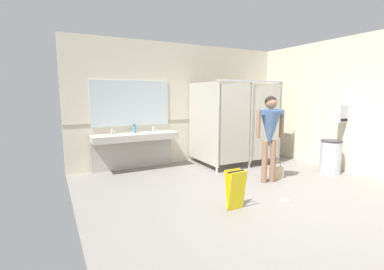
% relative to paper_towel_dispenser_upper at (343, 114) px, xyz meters
% --- Properties ---
extents(ground_plane, '(5.80, 6.78, 0.10)m').
position_rel_paper_towel_dispenser_upper_xyz_m(ground_plane, '(-2.53, -0.62, -1.33)').
color(ground_plane, gray).
extents(wall_back, '(5.80, 0.12, 2.92)m').
position_rel_paper_towel_dispenser_upper_xyz_m(wall_back, '(-2.53, 2.53, 0.18)').
color(wall_back, beige).
rests_on(wall_back, ground_plane).
extents(wall_side_right, '(0.12, 6.78, 2.92)m').
position_rel_paper_towel_dispenser_upper_xyz_m(wall_side_right, '(0.13, -0.62, 0.18)').
color(wall_side_right, beige).
rests_on(wall_side_right, ground_plane).
extents(wall_back_tile_band, '(5.80, 0.01, 0.06)m').
position_rel_paper_towel_dispenser_upper_xyz_m(wall_back_tile_band, '(-2.53, 2.46, -0.23)').
color(wall_back_tile_band, '#9E937F').
rests_on(wall_back_tile_band, wall_back).
extents(vanity_counter, '(1.90, 0.53, 0.95)m').
position_rel_paper_towel_dispenser_upper_xyz_m(vanity_counter, '(-3.98, 2.27, -0.68)').
color(vanity_counter, '#B2ADA3').
rests_on(vanity_counter, ground_plane).
extents(mirror_panel, '(1.80, 0.02, 1.03)m').
position_rel_paper_towel_dispenser_upper_xyz_m(mirror_panel, '(-3.99, 2.45, 0.22)').
color(mirror_panel, silver).
rests_on(mirror_panel, wall_back).
extents(bathroom_stalls, '(1.83, 1.36, 2.01)m').
position_rel_paper_towel_dispenser_upper_xyz_m(bathroom_stalls, '(-1.60, 1.59, -0.23)').
color(bathroom_stalls, '#B2AD9E').
rests_on(bathroom_stalls, ground_plane).
extents(paper_towel_dispenser_upper, '(0.38, 0.13, 0.38)m').
position_rel_paper_towel_dispenser_upper_xyz_m(paper_towel_dispenser_upper, '(0.00, 0.00, 0.00)').
color(paper_towel_dispenser_upper, '#B7BABF').
rests_on(paper_towel_dispenser_upper, wall_side_right).
extents(trash_bin, '(0.43, 0.43, 0.72)m').
position_rel_paper_towel_dispenser_upper_xyz_m(trash_bin, '(-0.31, 0.00, -0.92)').
color(trash_bin, '#B7BABF').
rests_on(trash_bin, ground_plane).
extents(person_standing, '(0.57, 0.47, 1.67)m').
position_rel_paper_towel_dispenser_upper_xyz_m(person_standing, '(-1.95, 0.15, -0.23)').
color(person_standing, '#8C664C').
rests_on(person_standing, ground_plane).
extents(handbag, '(0.28, 0.11, 0.38)m').
position_rel_paper_towel_dispenser_upper_xyz_m(handbag, '(-1.65, 0.23, -1.15)').
color(handbag, tan).
rests_on(handbag, ground_plane).
extents(soap_dispenser, '(0.07, 0.07, 0.19)m').
position_rel_paper_towel_dispenser_upper_xyz_m(soap_dispenser, '(-3.96, 2.34, -0.37)').
color(soap_dispenser, teal).
rests_on(soap_dispenser, vanity_counter).
extents(wet_floor_sign, '(0.28, 0.19, 0.60)m').
position_rel_paper_towel_dispenser_upper_xyz_m(wet_floor_sign, '(-3.30, -0.60, -0.98)').
color(wet_floor_sign, yellow).
rests_on(wet_floor_sign, ground_plane).
extents(floor_drain_cover, '(0.14, 0.14, 0.01)m').
position_rel_paper_towel_dispenser_upper_xyz_m(floor_drain_cover, '(-2.37, -0.69, -1.28)').
color(floor_drain_cover, '#B7BABF').
rests_on(floor_drain_cover, ground_plane).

